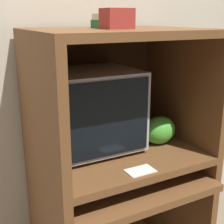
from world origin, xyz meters
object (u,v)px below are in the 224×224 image
at_px(crt_monitor, 91,109).
at_px(book_stack, 111,21).
at_px(snack_bag, 160,130).
at_px(keyboard, 111,186).
at_px(storage_box, 117,19).
at_px(mouse, 157,173).

bearing_deg(crt_monitor, book_stack, 3.77).
height_order(snack_bag, book_stack, book_stack).
xyz_separation_m(keyboard, snack_bag, (0.36, 0.12, 0.18)).
distance_m(crt_monitor, keyboard, 0.39).
height_order(keyboard, book_stack, book_stack).
bearing_deg(crt_monitor, storage_box, -61.96).
height_order(crt_monitor, mouse, crt_monitor).
relative_size(crt_monitor, book_stack, 2.86).
height_order(crt_monitor, book_stack, book_stack).
relative_size(snack_bag, book_stack, 1.16).
bearing_deg(book_stack, storage_box, -107.42).
relative_size(keyboard, storage_box, 3.24).
distance_m(snack_bag, book_stack, 0.62).
xyz_separation_m(mouse, snack_bag, (0.10, 0.12, 0.18)).
distance_m(mouse, book_stack, 0.79).
bearing_deg(mouse, book_stack, 120.30).
bearing_deg(snack_bag, mouse, -128.62).
xyz_separation_m(keyboard, book_stack, (0.13, 0.24, 0.74)).
relative_size(book_stack, storage_box, 1.24).
relative_size(mouse, snack_bag, 0.32).
relative_size(mouse, storage_box, 0.46).
bearing_deg(keyboard, book_stack, 62.44).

